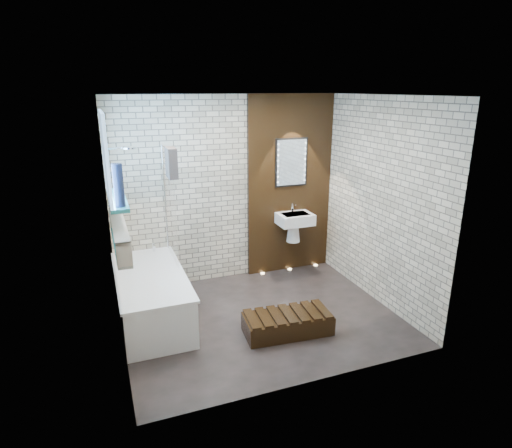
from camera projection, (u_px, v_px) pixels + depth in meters
name	position (u px, v px, depth m)	size (l,w,h in m)	color
ground	(260.00, 317.00, 5.27)	(3.20, 3.20, 0.00)	black
room_shell	(261.00, 215.00, 4.88)	(3.24, 3.20, 2.60)	gray
walnut_panel	(290.00, 186.00, 6.34)	(1.30, 0.06, 2.60)	black
clerestory_window	(108.00, 166.00, 4.49)	(0.18, 1.00, 0.94)	#7FADE0
display_niche	(120.00, 235.00, 4.53)	(0.14, 1.30, 0.26)	teal
bathtub	(152.00, 296.00, 5.18)	(0.79, 1.74, 0.70)	white
bath_screen	(170.00, 205.00, 5.39)	(0.01, 0.78, 1.40)	white
towel	(171.00, 163.00, 4.96)	(0.10, 0.27, 0.35)	black
shower_head	(129.00, 148.00, 5.08)	(0.18, 0.18, 0.02)	silver
washbasin	(295.00, 223.00, 6.31)	(0.50, 0.36, 0.58)	white
led_mirror	(291.00, 162.00, 6.20)	(0.50, 0.02, 0.70)	black
walnut_step	(287.00, 324.00, 4.92)	(0.98, 0.44, 0.22)	black
niche_bottles	(120.00, 237.00, 4.58)	(0.06, 0.86, 0.14)	maroon
sill_vases	(119.00, 185.00, 4.22)	(0.10, 0.10, 0.43)	#131C34
floor_uplights	(290.00, 269.00, 6.66)	(0.96, 0.06, 0.01)	#FFD899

